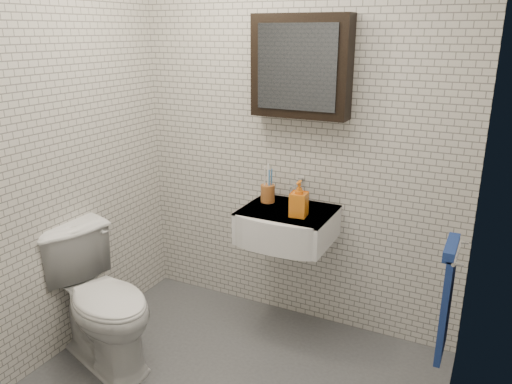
# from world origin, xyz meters

# --- Properties ---
(room_shell) EXTENTS (2.22, 2.02, 2.51)m
(room_shell) POSITION_xyz_m (0.00, 0.00, 1.47)
(room_shell) COLOR silver
(room_shell) RESTS_ON ground
(washbasin) EXTENTS (0.55, 0.50, 0.20)m
(washbasin) POSITION_xyz_m (0.05, 0.73, 0.76)
(washbasin) COLOR white
(washbasin) RESTS_ON room_shell
(faucet) EXTENTS (0.06, 0.20, 0.15)m
(faucet) POSITION_xyz_m (0.05, 0.93, 0.92)
(faucet) COLOR silver
(faucet) RESTS_ON washbasin
(mirror_cabinet) EXTENTS (0.60, 0.15, 0.60)m
(mirror_cabinet) POSITION_xyz_m (0.05, 0.93, 1.70)
(mirror_cabinet) COLOR black
(mirror_cabinet) RESTS_ON room_shell
(towel_rail) EXTENTS (0.09, 0.30, 0.58)m
(towel_rail) POSITION_xyz_m (1.04, 0.35, 0.72)
(towel_rail) COLOR silver
(towel_rail) RESTS_ON room_shell
(toothbrush_cup) EXTENTS (0.11, 0.11, 0.25)m
(toothbrush_cup) POSITION_xyz_m (-0.13, 0.85, 0.91)
(toothbrush_cup) COLOR #A35D28
(toothbrush_cup) RESTS_ON washbasin
(soap_bottle) EXTENTS (0.11, 0.11, 0.22)m
(soap_bottle) POSITION_xyz_m (0.15, 0.70, 0.96)
(soap_bottle) COLOR orange
(soap_bottle) RESTS_ON washbasin
(toilet) EXTENTS (0.89, 0.67, 0.80)m
(toilet) POSITION_xyz_m (-0.80, -0.00, 0.40)
(toilet) COLOR white
(toilet) RESTS_ON ground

